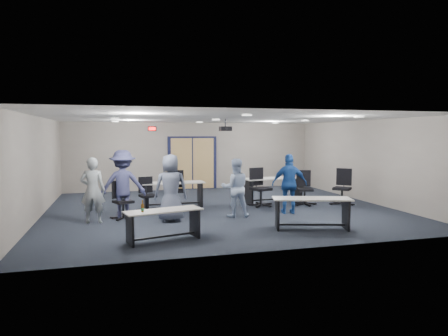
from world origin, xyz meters
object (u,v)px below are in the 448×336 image
object	(u,v)px
chair_loose_left	(123,200)
person_plaid	(171,188)
person_gray	(93,190)
person_back	(123,184)
table_back_left	(173,190)
table_front_left	(163,219)
chair_back_c	(261,187)
person_lightblue	(235,188)
chair_back_b	(176,189)
chair_loose_right	(342,187)
chair_back_a	(148,194)
table_back_right	(274,185)
table_front_right	(312,208)
chair_back_d	(305,188)
person_navy	(289,184)

from	to	relation	value
chair_loose_left	person_plaid	bearing A→B (deg)	-52.34
person_gray	person_back	distance (m)	0.87
table_back_left	person_plaid	bearing A→B (deg)	-100.74
table_front_left	chair_back_c	bearing A→B (deg)	30.52
person_plaid	person_lightblue	xyz separation A→B (m)	(1.76, 0.13, -0.07)
chair_back_b	person_lightblue	size ratio (longest dim) A/B	0.71
chair_loose_right	person_gray	distance (m)	7.48
chair_back_a	person_back	distance (m)	1.12
person_plaid	table_back_right	bearing A→B (deg)	-150.67
table_front_right	person_back	xyz separation A→B (m)	(-4.25, 2.44, 0.40)
person_lightblue	person_back	size ratio (longest dim) A/B	0.87
chair_back_c	person_lightblue	world-z (taller)	person_lightblue
chair_back_d	person_gray	distance (m)	6.38
chair_back_d	person_navy	bearing A→B (deg)	-117.05
chair_back_d	table_front_right	bearing A→B (deg)	-97.92
table_back_left	chair_back_d	xyz separation A→B (m)	(4.06, -0.71, 0.02)
chair_back_c	chair_back_d	size ratio (longest dim) A/B	1.09
chair_back_a	chair_back_c	size ratio (longest dim) A/B	0.84
person_lightblue	chair_back_a	bearing A→B (deg)	-25.24
chair_loose_right	person_lightblue	distance (m)	3.87
table_back_left	person_gray	xyz separation A→B (m)	(-2.24, -1.70, 0.31)
chair_back_b	chair_back_c	world-z (taller)	chair_back_c
chair_loose_left	person_navy	bearing A→B (deg)	-30.70
person_back	chair_back_a	bearing A→B (deg)	-127.73
table_front_right	person_navy	world-z (taller)	person_navy
person_navy	chair_loose_right	bearing A→B (deg)	-144.97
person_plaid	person_back	distance (m)	1.38
table_front_right	person_back	world-z (taller)	person_back
table_front_left	table_back_right	bearing A→B (deg)	29.91
chair_loose_right	table_front_left	bearing A→B (deg)	-110.83
chair_loose_left	person_back	bearing A→B (deg)	62.74
table_front_right	chair_back_d	bearing A→B (deg)	82.84
chair_back_d	person_lightblue	bearing A→B (deg)	-140.83
person_gray	chair_back_b	bearing A→B (deg)	-136.67
chair_back_d	chair_loose_right	xyz separation A→B (m)	(1.14, -0.31, 0.03)
chair_back_b	table_back_right	bearing A→B (deg)	13.02
table_back_left	person_lightblue	bearing A→B (deg)	-53.71
chair_back_b	chair_loose_right	distance (m)	5.22
table_back_left	chair_back_b	size ratio (longest dim) A/B	1.70
person_lightblue	person_navy	world-z (taller)	person_navy
person_navy	person_back	distance (m)	4.57
person_back	table_front_left	bearing A→B (deg)	111.23
chair_loose_left	table_front_left	bearing A→B (deg)	-97.57
chair_back_c	chair_loose_right	size ratio (longest dim) A/B	1.03
person_back	person_gray	bearing A→B (deg)	36.12
table_front_right	chair_back_b	xyz separation A→B (m)	(-2.69, 3.61, 0.06)
table_back_left	chair_back_a	distance (m)	0.94
table_front_right	chair_back_d	distance (m)	3.25
chair_back_a	person_back	size ratio (longest dim) A/B	0.55
chair_back_a	table_back_left	bearing A→B (deg)	18.44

